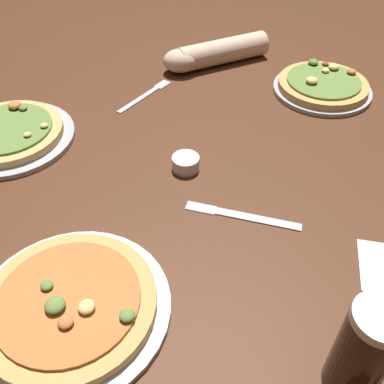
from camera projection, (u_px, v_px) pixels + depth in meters
ground_plane at (192, 205)px, 0.88m from camera, size 2.40×2.40×0.03m
pizza_plate_near at (70, 305)px, 0.68m from camera, size 0.32×0.32×0.05m
pizza_plate_far at (323, 86)px, 1.17m from camera, size 0.26×0.26×0.05m
pizza_plate_side at (9, 134)px, 1.01m from camera, size 0.30×0.30×0.05m
beer_mug_dark at (368, 352)px, 0.55m from camera, size 0.13×0.07×0.17m
ramekin_sauce at (186, 163)px, 0.93m from camera, size 0.06×0.06×0.03m
fork_left at (146, 95)px, 1.16m from camera, size 0.15×0.16×0.01m
knife_right at (242, 215)px, 0.84m from camera, size 0.21×0.11×0.01m
diner_arm at (212, 54)px, 1.27m from camera, size 0.32×0.16×0.07m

